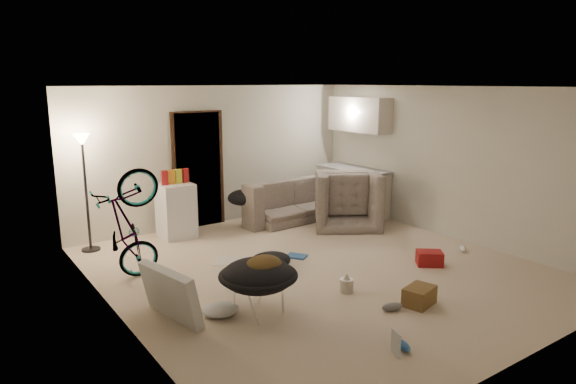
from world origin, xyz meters
TOP-DOWN VIEW (x-y plane):
  - floor at (0.00, 0.00)m, footprint 5.50×6.00m
  - ceiling at (0.00, 0.00)m, footprint 5.50×6.00m
  - wall_back at (0.00, 3.01)m, footprint 5.50×0.02m
  - wall_front at (0.00, -3.01)m, footprint 5.50×0.02m
  - wall_left at (-2.76, 0.00)m, footprint 0.02×6.00m
  - wall_right at (2.76, 0.00)m, footprint 0.02×6.00m
  - doorway at (-0.40, 2.97)m, footprint 0.85×0.10m
  - door_trim at (-0.40, 2.94)m, footprint 0.97×0.04m
  - floor_lamp at (-2.40, 2.65)m, footprint 0.28×0.28m
  - kitchen_counter at (2.43, 2.00)m, footprint 0.60×1.50m
  - counter_top at (2.43, 2.00)m, footprint 0.64×1.54m
  - kitchen_uppers at (2.56, 2.00)m, footprint 0.38×1.40m
  - sofa at (1.17, 2.45)m, footprint 2.07×0.89m
  - armchair at (1.85, 1.57)m, footprint 1.52×1.48m
  - bicycle at (-2.30, 1.06)m, footprint 1.57×0.77m
  - book_asset at (-0.85, -2.33)m, footprint 0.28×0.24m
  - mini_fridge at (-1.01, 2.55)m, footprint 0.54×0.54m
  - snack_box_0 at (-1.18, 2.55)m, footprint 0.11×0.08m
  - snack_box_1 at (-1.06, 2.55)m, footprint 0.11×0.09m
  - snack_box_2 at (-0.94, 2.55)m, footprint 0.11×0.08m
  - snack_box_3 at (-0.82, 2.55)m, footprint 0.11×0.08m
  - saucer_chair at (-1.43, -0.74)m, footprint 0.89×0.89m
  - hoodie at (-1.38, -0.77)m, footprint 0.60×0.56m
  - sofa_drape at (0.22, 2.45)m, footprint 0.60×0.51m
  - tv_box at (-2.30, -0.32)m, footprint 0.41×0.94m
  - drink_case_a at (0.24, -1.62)m, footprint 0.44×0.36m
  - drink_case_b at (1.39, -0.80)m, footprint 0.44×0.42m
  - juicer at (-0.21, -0.85)m, footprint 0.17×0.17m
  - newspaper at (-0.84, 0.97)m, footprint 0.65×0.62m
  - book_blue at (0.04, 0.56)m, footprint 0.33×0.36m
  - book_white at (-1.06, 0.30)m, footprint 0.31×0.35m
  - shoe_0 at (0.36, 2.55)m, footprint 0.26×0.13m
  - shoe_2 at (-0.70, -2.22)m, footprint 0.15×0.25m
  - shoe_3 at (-0.14, -1.55)m, footprint 0.28×0.18m
  - shoe_4 at (2.30, -0.69)m, footprint 0.25×0.24m
  - clothes_lump_a at (-0.52, 0.42)m, footprint 0.73×0.66m
  - clothes_lump_b at (0.68, 2.55)m, footprint 0.54×0.51m
  - clothes_lump_c at (-1.80, -0.52)m, footprint 0.51×0.47m

SIDE VIEW (x-z plane):
  - floor at x=0.00m, z-range -0.02..0.00m
  - newspaper at x=-0.84m, z-range 0.00..0.01m
  - book_asset at x=-0.85m, z-range 0.00..0.02m
  - book_white at x=-1.06m, z-range 0.00..0.03m
  - book_blue at x=0.04m, z-range 0.00..0.03m
  - shoe_2 at x=-0.70m, z-range 0.00..0.09m
  - shoe_4 at x=2.30m, z-range 0.00..0.09m
  - shoe_0 at x=0.36m, z-range 0.00..0.09m
  - shoe_3 at x=-0.14m, z-range 0.00..0.10m
  - clothes_lump_c at x=-1.80m, z-range 0.00..0.13m
  - clothes_lump_b at x=0.68m, z-range 0.00..0.13m
  - juicer at x=-0.21m, z-range -0.02..0.22m
  - clothes_lump_a at x=-0.52m, z-range 0.00..0.20m
  - drink_case_b at x=1.39m, z-range 0.00..0.20m
  - drink_case_a at x=0.24m, z-range 0.00..0.22m
  - sofa at x=1.17m, z-range 0.00..0.60m
  - tv_box at x=-2.30m, z-range 0.00..0.61m
  - saucer_chair at x=-1.43m, z-range 0.06..0.69m
  - armchair at x=1.85m, z-range 0.00..0.75m
  - bicycle at x=-2.30m, z-range -0.04..0.85m
  - kitchen_counter at x=2.43m, z-range 0.00..0.88m
  - mini_fridge at x=-1.01m, z-range 0.00..0.91m
  - sofa_drape at x=0.22m, z-range 0.40..0.68m
  - hoodie at x=-1.38m, z-range 0.46..0.68m
  - counter_top at x=2.43m, z-range 0.88..0.92m
  - snack_box_0 at x=-1.18m, z-range 0.85..1.15m
  - snack_box_1 at x=-1.06m, z-range 0.85..1.15m
  - snack_box_2 at x=-0.94m, z-range 0.85..1.15m
  - snack_box_3 at x=-0.82m, z-range 0.85..1.15m
  - doorway at x=-0.40m, z-range 0.00..2.04m
  - door_trim at x=-0.40m, z-range -0.03..2.07m
  - wall_back at x=0.00m, z-range 0.00..2.50m
  - wall_front at x=0.00m, z-range 0.00..2.50m
  - wall_left at x=-2.76m, z-range 0.00..2.50m
  - wall_right at x=2.76m, z-range 0.00..2.50m
  - floor_lamp at x=-2.40m, z-range 0.40..2.21m
  - kitchen_uppers at x=2.56m, z-range 1.62..2.27m
  - ceiling at x=0.00m, z-range 2.50..2.52m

